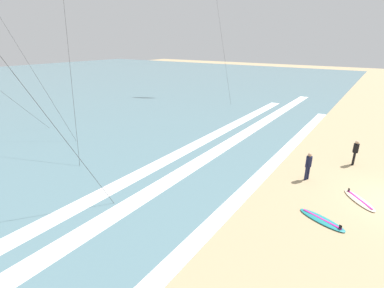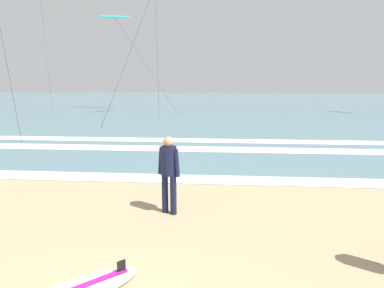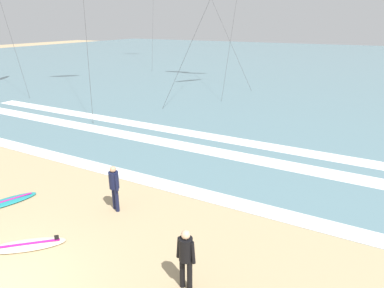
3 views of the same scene
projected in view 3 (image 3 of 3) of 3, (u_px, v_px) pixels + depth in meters
ocean_surface at (320, 63)px, 49.97m from camera, size 140.00×90.00×0.01m
wave_foam_shoreline at (119, 173)px, 13.81m from camera, size 36.64×0.80×0.01m
wave_foam_mid_break at (213, 151)px, 16.07m from camera, size 49.90×1.06×0.01m
wave_foam_outer_break at (227, 140)px, 17.67m from camera, size 37.32×1.02×0.01m
surfer_left_near at (186, 255)px, 7.55m from camera, size 0.51×0.32×1.60m
surfer_mid_group at (114, 184)px, 10.81m from camera, size 0.50×0.32×1.60m
surfboard_near_water at (4, 202)px, 11.50m from camera, size 1.31×2.18×0.25m
surfboard_left_pile at (26, 245)px, 9.30m from camera, size 1.98×1.83×0.25m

